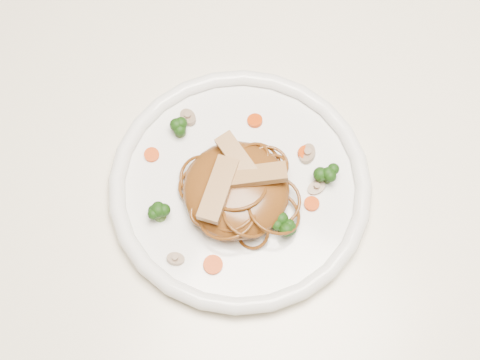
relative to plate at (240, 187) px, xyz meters
The scene contains 20 objects.
ground 0.76m from the plate, 40.22° to the left, with size 4.00×4.00×0.00m, color brown.
table 0.15m from the plate, 40.22° to the left, with size 1.20×0.80×0.75m.
plate is the anchor object (origin of this frame).
noodle_mound 0.03m from the plate, 75.30° to the right, with size 0.12×0.12×0.04m, color brown.
chicken_a 0.05m from the plate, 11.87° to the left, with size 0.07×0.02×0.01m, color tan.
chicken_b 0.05m from the plate, 130.97° to the left, with size 0.07×0.02×0.01m, color tan.
chicken_c 0.06m from the plate, 103.36° to the right, with size 0.08×0.02×0.01m, color tan.
broccoli_0 0.11m from the plate, 36.44° to the left, with size 0.03×0.03×0.03m, color #1B420D, non-canonical shape.
broccoli_1 0.10m from the plate, 168.59° to the left, with size 0.02×0.02×0.03m, color #1B420D, non-canonical shape.
broccoli_2 0.10m from the plate, 124.53° to the right, with size 0.03×0.03×0.03m, color #1B420D, non-canonical shape.
broccoli_3 0.08m from the plate, 16.18° to the right, with size 0.03×0.03×0.03m, color #1B420D, non-canonical shape.
carrot_0 0.09m from the plate, 58.60° to the left, with size 0.02×0.02×0.01m, color #E34508.
carrot_1 0.11m from the plate, 167.84° to the right, with size 0.02×0.02×0.01m, color #E34508.
carrot_2 0.09m from the plate, 15.03° to the left, with size 0.02×0.02×0.01m, color #E34508.
carrot_3 0.09m from the plate, 109.62° to the left, with size 0.02×0.02×0.01m, color #E34508.
carrot_4 0.10m from the plate, 75.31° to the right, with size 0.02×0.02×0.01m, color #E34508.
mushroom_0 0.12m from the plate, 96.40° to the right, with size 0.02×0.02×0.01m, color gray.
mushroom_1 0.09m from the plate, 28.66° to the left, with size 0.02×0.02×0.01m, color gray.
mushroom_2 0.11m from the plate, 157.58° to the left, with size 0.03×0.03×0.01m, color gray.
mushroom_3 0.09m from the plate, 57.66° to the left, with size 0.03×0.03×0.01m, color gray.
Camera 1 is at (0.08, -0.32, 1.47)m, focal length 48.07 mm.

